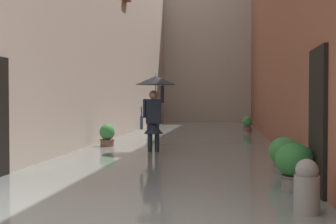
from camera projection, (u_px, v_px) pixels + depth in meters
ground_plane at (191, 140)px, 15.89m from camera, size 60.00×60.00×0.00m
flood_water at (191, 139)px, 15.89m from camera, size 6.08×28.94×0.10m
building_facade_left at (294, 3)px, 15.27m from camera, size 2.04×26.94×9.47m
building_facade_far at (208, 56)px, 28.02m from camera, size 8.88×1.80×8.32m
person_wading at (155, 98)px, 11.50m from camera, size 1.05×1.05×2.13m
potted_plant_near_left at (284, 155)px, 8.20m from camera, size 0.57×0.57×0.77m
potted_plant_mid_right at (107, 136)px, 12.94m from camera, size 0.44×0.44×0.75m
potted_plant_near_right at (150, 120)px, 20.03m from camera, size 0.39×0.39×1.00m
potted_plant_far_left at (247, 125)px, 18.85m from camera, size 0.39×0.39×0.75m
potted_plant_mid_left at (294, 166)px, 6.61m from camera, size 0.56×0.56×0.81m
mooring_bollard at (307, 191)px, 5.29m from camera, size 0.30×0.30×0.75m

